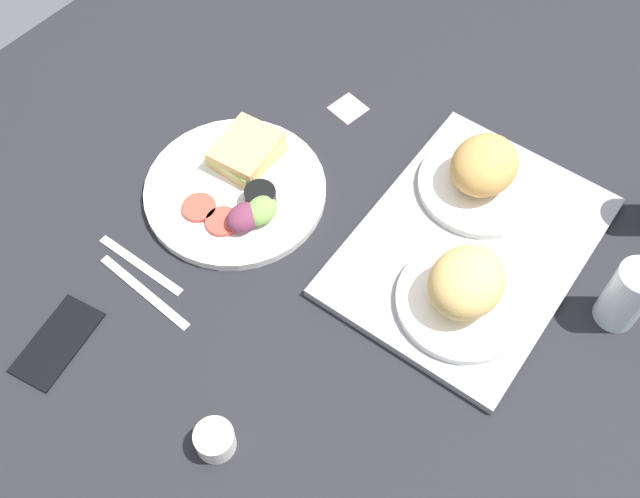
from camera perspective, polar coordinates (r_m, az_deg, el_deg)
name	(u,v)px	position (r cm, az deg, el deg)	size (l,w,h in cm)	color
ground_plane	(314,249)	(123.85, -0.48, 0.00)	(190.00, 150.00, 3.00)	black
serving_tray	(470,246)	(123.80, 11.19, 0.24)	(45.00, 33.00, 1.60)	gray
bread_plate_near	(483,173)	(126.91, 12.12, 5.63)	(20.56, 20.56, 9.69)	white
bread_plate_far	(465,289)	(113.93, 10.85, -2.96)	(20.31, 20.31, 9.97)	white
plate_with_salad	(239,187)	(127.83, -6.08, 4.69)	(30.49, 30.49, 5.40)	white
drinking_glass	(627,296)	(119.49, 22.06, -3.26)	(6.34, 6.34, 12.30)	silver
espresso_cup	(215,440)	(107.59, -7.90, -14.03)	(5.60, 5.60, 4.00)	silver
fork	(140,265)	(123.57, -13.33, -1.16)	(17.00, 1.40, 0.50)	#B7B7BC
knife	(144,292)	(120.94, -13.07, -3.14)	(19.00, 1.40, 0.50)	#B7B7BC
cell_phone	(57,342)	(120.36, -19.14, -6.59)	(14.40, 7.20, 0.80)	black
sticky_note	(348,108)	(140.51, 2.14, 10.52)	(5.60, 5.60, 0.12)	pink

